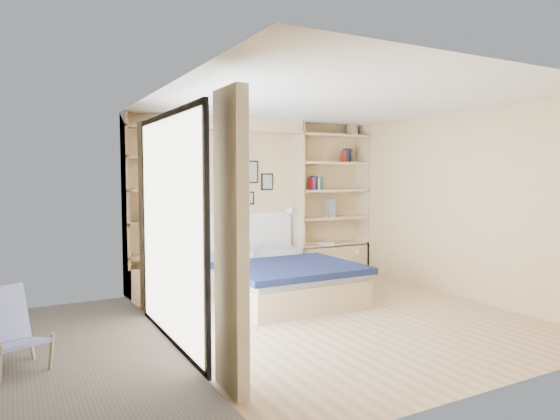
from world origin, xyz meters
TOP-DOWN VIEW (x-y plane):
  - ground at (0.00, 0.00)m, footprint 4.50×4.50m
  - room_shell at (-0.39, 1.52)m, footprint 4.50×4.50m
  - bed at (-0.20, 1.08)m, footprint 1.69×2.21m
  - photo_gallery at (-0.45, 2.22)m, footprint 1.48×0.02m
  - reading_lamps at (-0.30, 2.00)m, footprint 1.92×0.12m
  - shelf_decor at (1.19, 2.07)m, footprint 3.59×0.23m
  - deck_chair at (-3.37, -0.01)m, footprint 0.62×0.80m

SIDE VIEW (x-z plane):
  - ground at x=0.00m, z-range 0.00..0.00m
  - bed at x=-0.20m, z-range -0.26..0.81m
  - deck_chair at x=-3.37m, z-range -0.02..0.68m
  - room_shell at x=-0.39m, z-range -1.17..3.33m
  - reading_lamps at x=-0.30m, z-range 1.03..1.17m
  - photo_gallery at x=-0.45m, z-range 1.19..2.01m
  - shelf_decor at x=1.19m, z-range 0.69..2.72m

